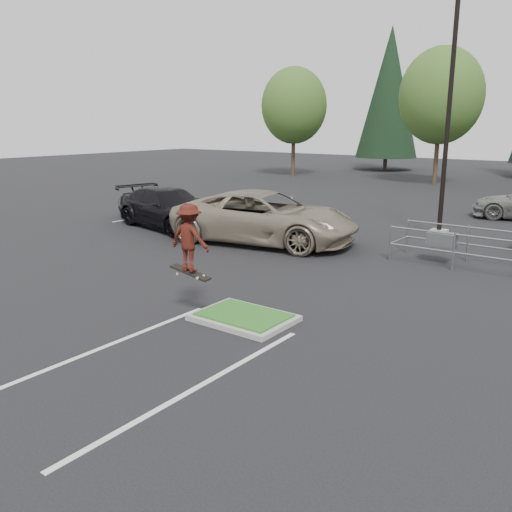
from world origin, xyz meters
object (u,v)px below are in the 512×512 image
Objects in this scene: decid_b at (441,99)px; conif_a at (389,93)px; light_pole at (448,119)px; cart_corral at (446,241)px; skateboarder at (189,238)px; car_l_grey at (153,204)px; car_l_black at (168,208)px; decid_a at (294,108)px; car_l_tan at (263,217)px.

conif_a reaches higher than decid_b.
light_pole is 5.73m from cart_corral.
decid_b is 31.65m from skateboarder.
conif_a reaches higher than car_l_grey.
decid_b is 5.55× the size of skateboarder.
decid_b is at bearing 3.52° from car_l_black.
car_l_black is at bearing -69.87° from decid_a.
light_pole reaches higher than skateboarder.
conif_a reaches higher than decid_a.
skateboarder is 8.21m from car_l_tan.
decid_a reaches higher than car_l_tan.
skateboarder is 0.42× the size of car_l_grey.
car_l_tan is (-6.53, -1.00, 0.23)m from cart_corral.
decid_a reaches higher than skateboarder.
car_l_tan is (9.50, -33.00, -6.12)m from conif_a.
car_l_tan is at bearing -86.33° from decid_b.
cart_corral is at bearing -70.37° from decid_b.
decid_a reaches higher than car_l_black.
light_pole is 13.42m from car_l_grey.
decid_a is 27.10m from car_l_tan.
car_l_black is (-3.56, -23.53, -5.19)m from decid_b.
skateboarder reaches higher than car_l_black.
car_l_grey is (2.24, -31.86, -6.39)m from conif_a.
decid_b is 0.74× the size of conif_a.
cart_corral is (8.04, -22.53, -5.30)m from decid_b.
car_l_tan is at bearing -77.88° from car_l_black.
car_l_black is at bearing -46.21° from skateboarder.
light_pole is 25.86m from decid_a.
light_pole is 11.84m from car_l_black.
car_l_grey is at bearing -43.63° from skateboarder.
conif_a is at bearing 68.09° from decid_a.
light_pole is 2.45× the size of car_l_grey.
decid_a is 12.02m from decid_b.
car_l_black is at bearing -153.59° from light_pole.
conif_a is at bearing 19.77° from car_l_black.
car_l_grey is (-7.26, 1.14, -0.27)m from car_l_tan.
car_l_tan is 1.19× the size of car_l_black.
decid_b is 23.73m from car_l_grey.
car_l_black is (-8.37, 7.47, -1.01)m from skateboarder.
light_pole reaches higher than car_l_black.
decid_a is (-18.51, 18.03, 1.02)m from light_pole.
car_l_grey is (-12.26, -3.86, -3.86)m from light_pole.
decid_a is 5.12× the size of skateboarder.
car_l_tan is (13.51, -23.03, -4.61)m from decid_a.
light_pole is 1.05× the size of decid_b.
car_l_black is (4.43, -33.00, -6.24)m from conif_a.
car_l_tan is at bearing -59.61° from decid_a.
conif_a is at bearing -76.90° from skateboarder.
car_l_grey is (-5.75, -22.39, -5.34)m from decid_b.
decid_b is at bearing 109.35° from light_pole.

